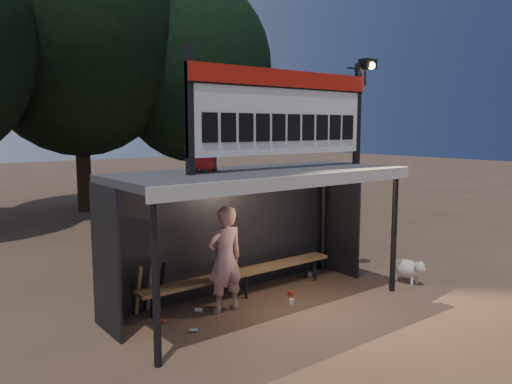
# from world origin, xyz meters

# --- Properties ---
(ground) EXTENTS (80.00, 80.00, 0.00)m
(ground) POSITION_xyz_m (0.00, 0.00, 0.00)
(ground) COLOR brown
(ground) RESTS_ON ground
(player) EXTENTS (0.67, 0.46, 1.76)m
(player) POSITION_xyz_m (-0.62, 0.18, 0.88)
(player) COLOR silver
(player) RESTS_ON ground
(child_a) EXTENTS (0.73, 0.68, 1.20)m
(child_a) POSITION_xyz_m (-0.95, 0.29, 2.92)
(child_a) COLOR slate
(child_a) RESTS_ON dugout_shelter
(child_b) EXTENTS (0.63, 0.55, 1.08)m
(child_b) POSITION_xyz_m (-0.99, 0.24, 2.86)
(child_b) COLOR #B21B1C
(child_b) RESTS_ON dugout_shelter
(dugout_shelter) EXTENTS (5.10, 2.08, 2.32)m
(dugout_shelter) POSITION_xyz_m (0.00, 0.24, 1.85)
(dugout_shelter) COLOR #39393B
(dugout_shelter) RESTS_ON ground
(scoreboard_assembly) EXTENTS (4.10, 0.27, 1.99)m
(scoreboard_assembly) POSITION_xyz_m (0.56, -0.01, 3.32)
(scoreboard_assembly) COLOR black
(scoreboard_assembly) RESTS_ON dugout_shelter
(bench) EXTENTS (4.00, 0.35, 0.48)m
(bench) POSITION_xyz_m (0.00, 0.55, 0.43)
(bench) COLOR olive
(bench) RESTS_ON ground
(tree_mid) EXTENTS (7.22, 7.22, 10.36)m
(tree_mid) POSITION_xyz_m (1.00, 11.50, 6.17)
(tree_mid) COLOR #2D2114
(tree_mid) RESTS_ON ground
(tree_right) EXTENTS (6.08, 6.08, 8.72)m
(tree_right) POSITION_xyz_m (5.00, 10.50, 5.19)
(tree_right) COLOR black
(tree_right) RESTS_ON ground
(dog) EXTENTS (0.36, 0.81, 0.49)m
(dog) POSITION_xyz_m (3.06, -0.78, 0.28)
(dog) COLOR beige
(dog) RESTS_ON ground
(bats) EXTENTS (0.47, 0.33, 0.84)m
(bats) POSITION_xyz_m (-1.66, 0.82, 0.43)
(bats) COLOR #A4814C
(bats) RESTS_ON ground
(litter) EXTENTS (3.63, 1.06, 0.08)m
(litter) POSITION_xyz_m (-0.16, 0.16, 0.04)
(litter) COLOR #B32D1E
(litter) RESTS_ON ground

